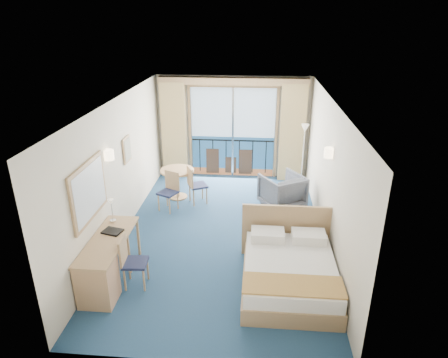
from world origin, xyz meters
The scene contains 22 objects.
floor centered at (0.00, 0.00, 0.00)m, with size 6.50×6.50×0.00m, color navy.
room_walls centered at (0.00, 0.00, 1.78)m, with size 4.04×6.54×2.72m.
balcony_door centered at (-0.01, 3.22, 1.14)m, with size 2.36×0.03×2.52m.
curtain_left centered at (-1.55, 3.07, 1.28)m, with size 0.65×0.22×2.55m, color tan.
curtain_right centered at (1.55, 3.07, 1.28)m, with size 0.65×0.22×2.55m, color tan.
pelmet centered at (0.00, 3.10, 2.58)m, with size 3.80×0.25×0.18m, color tan.
mirror centered at (-1.97, -1.50, 1.55)m, with size 0.05×1.25×0.95m.
wall_print centered at (-1.97, 0.45, 1.60)m, with size 0.04×0.42×0.52m.
sconce_left centered at (-1.94, -0.60, 1.85)m, with size 0.18×0.18×0.18m, color #FFE2B2.
sconce_right centered at (1.94, -0.15, 1.85)m, with size 0.18×0.18×0.18m, color #FFE2B2.
bed centered at (1.24, -1.56, 0.29)m, with size 1.62×1.93×1.02m.
nightstand centered at (1.75, -0.11, 0.30)m, with size 0.46×0.44×0.60m, color tan.
phone centered at (1.74, -0.12, 0.64)m, with size 0.17×0.13×0.08m, color white.
armchair centered at (1.26, 1.36, 0.40)m, with size 0.84×0.87×0.79m, color #40434E.
floor_lamp centered at (1.83, 2.71, 1.23)m, with size 0.22×0.22×1.62m.
desk centered at (-1.71, -2.08, 0.43)m, with size 0.56×1.64×0.77m.
desk_chair centered at (-1.32, -1.76, 0.50)m, with size 0.41×0.41×0.89m.
folder centered at (-1.71, -1.40, 0.78)m, with size 0.31×0.23×0.03m, color black.
desk_lamp centered at (-1.82, -1.05, 1.08)m, with size 0.11×0.11×0.42m.
round_table centered at (-1.22, 1.66, 0.55)m, with size 0.80×0.80×0.72m.
table_chair_a centered at (-0.76, 1.38, 0.51)m, with size 0.53×0.53×0.91m.
table_chair_b centered at (-1.28, 1.04, 0.50)m, with size 0.51×0.51×0.88m.
Camera 1 is at (0.65, -7.03, 4.15)m, focal length 32.00 mm.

